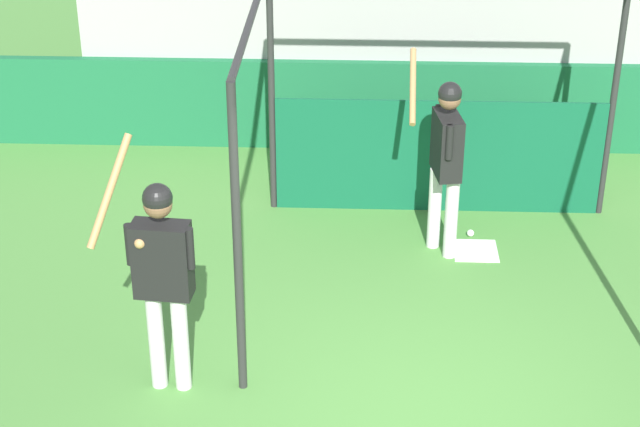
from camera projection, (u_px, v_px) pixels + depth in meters
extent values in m
plane|color=#477F38|center=(416.00, 425.00, 8.34)|extent=(60.00, 60.00, 0.00)
cube|color=#196038|center=(400.00, 106.00, 12.77)|extent=(24.00, 0.12, 1.09)
cube|color=#195B33|center=(153.00, 43.00, 13.01)|extent=(0.45, 0.40, 0.10)
cube|color=#195B33|center=(154.00, 20.00, 13.06)|extent=(0.45, 0.06, 0.40)
cube|color=#195B33|center=(197.00, 43.00, 12.99)|extent=(0.45, 0.40, 0.10)
cube|color=#195B33|center=(199.00, 20.00, 13.04)|extent=(0.45, 0.06, 0.40)
cube|color=#195B33|center=(243.00, 44.00, 12.97)|extent=(0.45, 0.40, 0.10)
cube|color=#195B33|center=(243.00, 21.00, 13.02)|extent=(0.45, 0.06, 0.40)
cube|color=#195B33|center=(288.00, 44.00, 12.95)|extent=(0.45, 0.40, 0.10)
cube|color=#195B33|center=(288.00, 21.00, 13.00)|extent=(0.45, 0.06, 0.40)
cube|color=#195B33|center=(333.00, 45.00, 12.93)|extent=(0.45, 0.40, 0.10)
cube|color=#195B33|center=(334.00, 22.00, 12.98)|extent=(0.45, 0.06, 0.40)
cube|color=#195B33|center=(378.00, 45.00, 12.91)|extent=(0.45, 0.40, 0.10)
cube|color=#195B33|center=(379.00, 22.00, 12.96)|extent=(0.45, 0.06, 0.40)
cube|color=#195B33|center=(424.00, 46.00, 12.89)|extent=(0.45, 0.40, 0.10)
cube|color=#195B33|center=(424.00, 23.00, 12.94)|extent=(0.45, 0.06, 0.40)
cube|color=#195B33|center=(470.00, 47.00, 12.87)|extent=(0.45, 0.40, 0.10)
cube|color=#195B33|center=(470.00, 24.00, 12.92)|extent=(0.45, 0.06, 0.40)
cube|color=#195B33|center=(516.00, 47.00, 12.85)|extent=(0.45, 0.40, 0.10)
cube|color=#195B33|center=(515.00, 24.00, 12.90)|extent=(0.45, 0.06, 0.40)
cube|color=#195B33|center=(562.00, 48.00, 12.83)|extent=(0.45, 0.40, 0.10)
cube|color=#195B33|center=(561.00, 25.00, 12.88)|extent=(0.45, 0.06, 0.40)
cube|color=#195B33|center=(608.00, 48.00, 12.81)|extent=(0.45, 0.40, 0.10)
cube|color=#195B33|center=(607.00, 25.00, 12.86)|extent=(0.45, 0.06, 0.40)
cylinder|color=#282828|center=(237.00, 245.00, 8.16)|extent=(0.07, 0.07, 2.66)
cylinder|color=#282828|center=(272.00, 92.00, 11.03)|extent=(0.07, 0.07, 2.66)
cylinder|color=#282828|center=(614.00, 97.00, 10.91)|extent=(0.07, 0.07, 2.66)
cylinder|color=#282828|center=(253.00, 13.00, 8.98)|extent=(0.06, 3.25, 0.06)
cube|color=#0F5133|center=(438.00, 157.00, 11.28)|extent=(3.44, 0.03, 1.26)
cube|color=white|center=(475.00, 251.00, 10.76)|extent=(0.44, 0.44, 0.02)
cylinder|color=silver|center=(451.00, 218.00, 10.49)|extent=(0.15, 0.15, 0.86)
cylinder|color=silver|center=(435.00, 208.00, 10.67)|extent=(0.15, 0.15, 0.86)
cube|color=black|center=(447.00, 145.00, 10.23)|extent=(0.29, 0.51, 0.61)
sphere|color=brown|center=(450.00, 98.00, 10.01)|extent=(0.22, 0.22, 0.22)
sphere|color=black|center=(450.00, 94.00, 9.99)|extent=(0.23, 0.23, 0.23)
cylinder|color=black|center=(449.00, 142.00, 9.94)|extent=(0.08, 0.08, 0.34)
cylinder|color=black|center=(438.00, 121.00, 10.39)|extent=(0.08, 0.08, 0.34)
cylinder|color=#AD7F4C|center=(413.00, 86.00, 10.22)|extent=(0.08, 0.74, 0.54)
sphere|color=#AD7F4C|center=(449.00, 111.00, 10.31)|extent=(0.08, 0.08, 0.08)
cylinder|color=silver|center=(181.00, 342.00, 8.57)|extent=(0.14, 0.14, 0.88)
cylinder|color=silver|center=(156.00, 340.00, 8.60)|extent=(0.14, 0.14, 0.88)
cube|color=black|center=(162.00, 260.00, 8.24)|extent=(0.47, 0.26, 0.63)
sphere|color=brown|center=(158.00, 204.00, 8.01)|extent=(0.22, 0.22, 0.22)
sphere|color=black|center=(157.00, 198.00, 7.99)|extent=(0.23, 0.23, 0.23)
cylinder|color=black|center=(190.00, 249.00, 8.11)|extent=(0.08, 0.08, 0.34)
cylinder|color=black|center=(130.00, 245.00, 8.16)|extent=(0.08, 0.08, 0.34)
cylinder|color=#AD7F4C|center=(110.00, 191.00, 8.03)|extent=(0.34, 0.52, 0.78)
sphere|color=#AD7F4C|center=(140.00, 243.00, 8.07)|extent=(0.08, 0.08, 0.08)
sphere|color=white|center=(471.00, 233.00, 11.03)|extent=(0.07, 0.07, 0.07)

